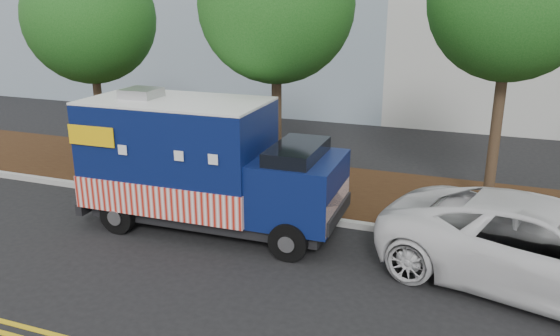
% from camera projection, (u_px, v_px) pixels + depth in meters
% --- Properties ---
extents(ground, '(120.00, 120.00, 0.00)m').
position_uv_depth(ground, '(199.00, 230.00, 12.62)').
color(ground, black).
rests_on(ground, ground).
extents(curb, '(120.00, 0.18, 0.15)m').
position_uv_depth(curb, '(226.00, 206.00, 13.85)').
color(curb, '#9E9E99').
rests_on(curb, ground).
extents(mulch_strip, '(120.00, 4.00, 0.15)m').
position_uv_depth(mulch_strip, '(258.00, 181.00, 15.73)').
color(mulch_strip, black).
rests_on(mulch_strip, ground).
extents(tree_a, '(3.90, 3.90, 6.49)m').
position_uv_depth(tree_a, '(90.00, 19.00, 16.31)').
color(tree_a, '#38281C').
rests_on(tree_a, ground).
extents(tree_b, '(3.85, 3.85, 6.90)m').
position_uv_depth(tree_b, '(276.00, 5.00, 13.31)').
color(tree_b, '#38281C').
rests_on(tree_b, ground).
extents(sign_post, '(0.06, 0.06, 2.40)m').
position_uv_depth(sign_post, '(150.00, 153.00, 14.41)').
color(sign_post, '#473828').
rests_on(sign_post, ground).
extents(food_truck, '(6.06, 2.40, 3.17)m').
position_uv_depth(food_truck, '(200.00, 167.00, 12.46)').
color(food_truck, black).
rests_on(food_truck, ground).
extents(white_car, '(6.43, 4.17, 1.65)m').
position_uv_depth(white_car, '(546.00, 248.00, 9.84)').
color(white_car, silver).
rests_on(white_car, ground).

